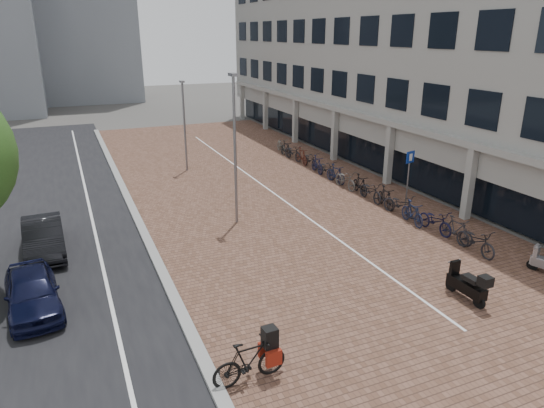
{
  "coord_description": "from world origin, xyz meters",
  "views": [
    {
      "loc": [
        -7.65,
        -11.87,
        8.13
      ],
      "look_at": [
        0.0,
        6.0,
        1.3
      ],
      "focal_mm": 32.34,
      "sensor_mm": 36.0,
      "label": 1
    }
  ],
  "objects": [
    {
      "name": "curb",
      "position": [
        -5.1,
        12.0,
        0.07
      ],
      "size": [
        0.35,
        42.0,
        0.14
      ],
      "primitive_type": "cube",
      "color": "gray",
      "rests_on": "ground"
    },
    {
      "name": "scooter_mid",
      "position": [
        3.5,
        -1.58,
        0.58
      ],
      "size": [
        0.55,
        1.68,
        1.15
      ],
      "primitive_type": null,
      "rotation": [
        0.0,
        0.0,
        0.02
      ],
      "color": "black",
      "rests_on": "ground"
    },
    {
      "name": "lane_line",
      "position": [
        -7.0,
        12.0,
        0.02
      ],
      "size": [
        0.12,
        44.0,
        0.0
      ],
      "primitive_type": "cube",
      "color": "white",
      "rests_on": "street_asphalt"
    },
    {
      "name": "parking_line",
      "position": [
        2.2,
        12.0,
        0.04
      ],
      "size": [
        0.1,
        30.0,
        0.0
      ],
      "primitive_type": "cube",
      "color": "white",
      "rests_on": "plaza_brick"
    },
    {
      "name": "lamp_far",
      "position": [
        -0.93,
        17.25,
        2.7
      ],
      "size": [
        0.12,
        0.12,
        5.4
      ],
      "primitive_type": "cylinder",
      "color": "gray",
      "rests_on": "ground"
    },
    {
      "name": "car_navy",
      "position": [
        -9.2,
        3.17,
        0.64
      ],
      "size": [
        1.9,
        3.89,
        1.28
      ],
      "primitive_type": "imported",
      "rotation": [
        0.0,
        0.0,
        0.11
      ],
      "color": "black",
      "rests_on": "ground"
    },
    {
      "name": "car_dark",
      "position": [
        -8.92,
        7.59,
        0.67
      ],
      "size": [
        1.58,
        4.13,
        1.34
      ],
      "primitive_type": "imported",
      "rotation": [
        0.0,
        0.0,
        0.04
      ],
      "color": "black",
      "rests_on": "ground"
    },
    {
      "name": "lamp_near",
      "position": [
        -1.01,
        7.68,
        3.25
      ],
      "size": [
        0.12,
        0.12,
        6.5
      ],
      "primitive_type": "cylinder",
      "color": "slate",
      "rests_on": "ground"
    },
    {
      "name": "shoes",
      "position": [
        -5.0,
        -2.11,
        0.05
      ],
      "size": [
        0.44,
        0.4,
        0.09
      ],
      "primitive_type": null,
      "rotation": [
        0.0,
        0.0,
        -0.32
      ],
      "color": "black",
      "rests_on": "ground"
    },
    {
      "name": "hero_bike",
      "position": [
        -4.24,
        -2.51,
        0.61
      ],
      "size": [
        1.96,
        0.65,
        1.37
      ],
      "rotation": [
        0.0,
        0.0,
        1.63
      ],
      "color": "black",
      "rests_on": "ground"
    },
    {
      "name": "office_building",
      "position": [
        12.97,
        16.0,
        8.44
      ],
      "size": [
        8.4,
        40.0,
        15.0
      ],
      "color": "gray",
      "rests_on": "ground"
    },
    {
      "name": "bike_row",
      "position": [
        6.33,
        10.2,
        0.52
      ],
      "size": [
        1.18,
        20.42,
        1.05
      ],
      "color": "black",
      "rests_on": "ground"
    },
    {
      "name": "street_asphalt",
      "position": [
        -9.0,
        12.0,
        0.01
      ],
      "size": [
        8.0,
        50.0,
        0.03
      ],
      "primitive_type": "cube",
      "color": "black",
      "rests_on": "ground"
    },
    {
      "name": "ground",
      "position": [
        0.0,
        0.0,
        0.0
      ],
      "size": [
        140.0,
        140.0,
        0.0
      ],
      "primitive_type": "plane",
      "color": "#474442",
      "rests_on": "ground"
    },
    {
      "name": "parking_sign",
      "position": [
        7.5,
        6.61,
        1.88
      ],
      "size": [
        0.56,
        0.19,
        2.75
      ],
      "rotation": [
        0.0,
        0.0,
        0.27
      ],
      "color": "slate",
      "rests_on": "ground"
    },
    {
      "name": "plaza_brick",
      "position": [
        2.0,
        12.0,
        0.01
      ],
      "size": [
        14.5,
        42.0,
        0.04
      ],
      "primitive_type": "cube",
      "color": "brown",
      "rests_on": "ground"
    }
  ]
}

